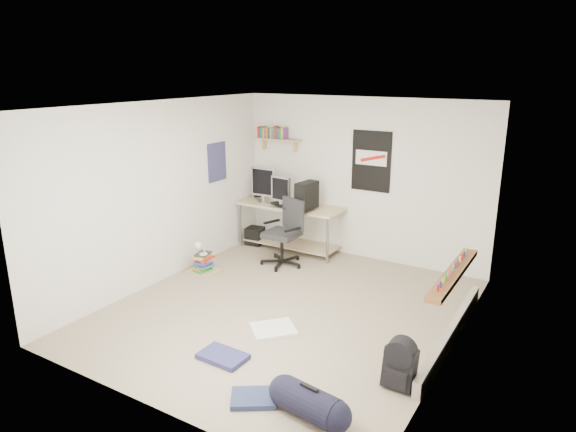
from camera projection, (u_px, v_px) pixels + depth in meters
The scene contains 26 objects.
floor at pixel (286, 310), 6.41m from camera, with size 4.00×4.50×0.01m, color gray.
ceiling at pixel (286, 105), 5.71m from camera, with size 4.00×4.50×0.01m, color white.
back_wall at pixel (362, 179), 7.91m from camera, with size 4.00×0.01×2.50m, color silver.
left_wall at pixel (162, 193), 7.05m from camera, with size 0.01×4.50×2.50m, color silver.
right_wall at pixel (459, 242), 5.06m from camera, with size 0.01×4.50×2.50m, color silver.
desk at pixel (292, 227), 8.50m from camera, with size 1.77×0.77×0.81m, color #CDB28E.
monitor_left at pixel (264, 187), 8.37m from camera, with size 0.42×0.11×0.47m, color #A4A4A9.
monitor_right at pixel (281, 194), 8.06m from camera, with size 0.35×0.09×0.39m, color #A7A7AC.
pc_tower at pixel (307, 196), 7.88m from camera, with size 0.19×0.40×0.42m, color black.
keyboard at pixel (282, 205), 8.10m from camera, with size 0.44×0.15×0.02m, color black.
speaker_left at pixel (258, 192), 8.63m from camera, with size 0.10×0.10×0.19m, color black.
speaker_right at pixel (301, 203), 7.90m from camera, with size 0.10×0.10×0.20m, color black.
office_chair at pixel (282, 234), 7.75m from camera, with size 0.67×0.67×1.02m, color #242426.
wall_shelf at pixel (278, 139), 8.39m from camera, with size 0.80×0.22×0.24m, color tan.
poster_back_wall at pixel (371, 161), 7.74m from camera, with size 0.62×0.03×0.92m, color black.
poster_left_wall at pixel (217, 162), 7.96m from camera, with size 0.02×0.42×0.60m, color navy.
window at pixel (462, 215), 5.28m from camera, with size 0.10×1.50×1.26m, color brown.
baseboard_heater at pixel (451, 333), 5.66m from camera, with size 0.08×2.50×0.18m, color #B7B2A8.
backpack at pixel (400, 368), 4.81m from camera, with size 0.29×0.23×0.39m, color black.
duffel_bag at pixel (309, 403), 4.40m from camera, with size 0.28×0.28×0.56m, color black.
tshirt at pixel (273, 329), 5.88m from camera, with size 0.48×0.41×0.04m, color silver.
jeans_a at pixel (223, 356), 5.31m from camera, with size 0.49×0.31×0.05m, color navy.
jeans_b at pixel (254, 398), 4.65m from camera, with size 0.41×0.31×0.05m, color #222C4D.
book_stack at pixel (204, 262), 7.58m from camera, with size 0.45×0.37×0.31m, color olive.
desk_lamp at pixel (203, 248), 7.49m from camera, with size 0.12×0.20×0.20m, color white.
subwoofer at pixel (255, 236), 8.76m from camera, with size 0.27×0.27×0.30m, color black.
Camera 1 is at (3.03, -4.98, 2.90)m, focal length 32.00 mm.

